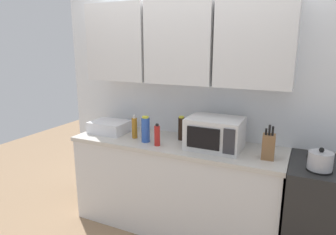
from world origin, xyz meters
TOP-DOWN VIEW (x-y plane):
  - wall_back_with_cabinets at (0.00, -0.06)m, footprint 2.91×0.38m
  - counter_run at (0.00, -0.30)m, footprint 2.04×0.63m
  - stove_range at (1.40, -0.32)m, footprint 0.76×0.64m
  - kettle at (1.23, -0.46)m, footprint 0.17×0.17m
  - microwave at (0.39, -0.31)m, footprint 0.48×0.37m
  - dish_rack at (-0.76, -0.30)m, footprint 0.38×0.30m
  - knife_block at (0.85, -0.36)m, footprint 0.11×0.13m
  - bottle_blue_cleaner at (-0.26, -0.41)m, footprint 0.08×0.08m
  - bottle_red_sauce at (-0.11, -0.47)m, footprint 0.05×0.05m
  - bottle_soy_dark at (0.02, -0.21)m, footprint 0.06×0.06m
  - bottle_amber_vinegar at (-0.42, -0.36)m, footprint 0.05×0.05m

SIDE VIEW (x-z plane):
  - counter_run at x=0.00m, z-range 0.00..0.90m
  - stove_range at x=1.40m, z-range 0.00..0.91m
  - dish_rack at x=-0.76m, z-range 0.90..1.02m
  - kettle at x=1.23m, z-range 0.89..1.06m
  - bottle_red_sauce at x=-0.11m, z-range 0.89..1.10m
  - knife_block at x=0.85m, z-range 0.86..1.15m
  - bottle_amber_vinegar at x=-0.42m, z-range 0.89..1.12m
  - bottle_soy_dark at x=0.02m, z-range 0.90..1.13m
  - bottle_blue_cleaner at x=-0.26m, z-range 0.90..1.15m
  - microwave at x=0.39m, z-range 0.90..1.18m
  - wall_back_with_cabinets at x=0.00m, z-range 0.27..2.87m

